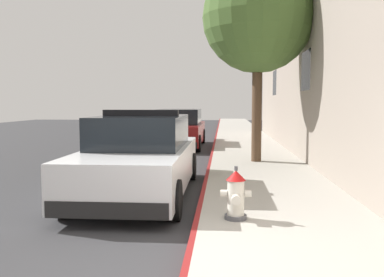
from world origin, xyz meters
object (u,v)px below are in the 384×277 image
at_px(parked_car_silver_ahead, 180,129).
at_px(street_tree, 258,18).
at_px(fire_hydrant, 236,195).
at_px(police_cruiser, 141,157).

bearing_deg(parked_car_silver_ahead, street_tree, -61.92).
xyz_separation_m(fire_hydrant, street_tree, (0.75, 5.99, 3.66)).
xyz_separation_m(parked_car_silver_ahead, fire_hydrant, (1.98, -11.12, -0.23)).
bearing_deg(fire_hydrant, street_tree, 82.83).
height_order(police_cruiser, street_tree, street_tree).
bearing_deg(police_cruiser, fire_hydrant, -50.28).
height_order(parked_car_silver_ahead, street_tree, street_tree).
bearing_deg(fire_hydrant, parked_car_silver_ahead, 100.12).
bearing_deg(fire_hydrant, police_cruiser, 129.72).
relative_size(parked_car_silver_ahead, street_tree, 0.87).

